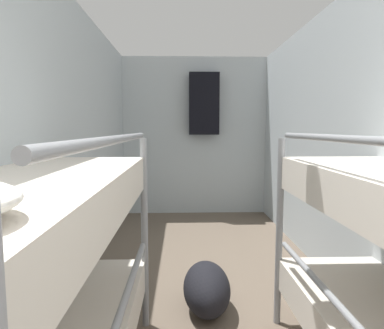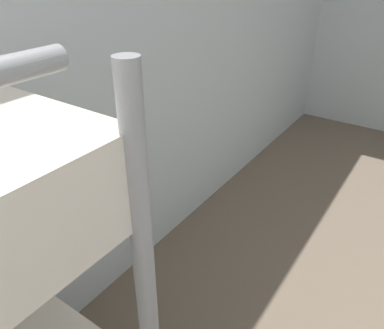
% 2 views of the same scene
% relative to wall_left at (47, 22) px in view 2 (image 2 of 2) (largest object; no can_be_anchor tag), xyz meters
% --- Properties ---
extents(wall_left, '(0.06, 5.46, 2.36)m').
position_rel_wall_left_xyz_m(wall_left, '(0.00, 0.00, 0.00)').
color(wall_left, silver).
rests_on(wall_left, ground_plane).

